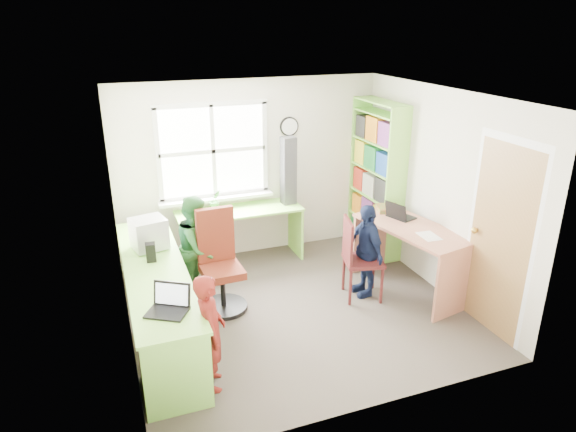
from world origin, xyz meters
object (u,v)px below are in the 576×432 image
object	(u,v)px
right_desk	(411,244)
person_navy	(366,250)
person_green	(198,248)
potted_plant	(215,200)
l_desk	(182,308)
laptop_right	(399,214)
crt_monitor	(149,234)
swivel_chair	(220,267)
cd_tower	(288,171)
laptop_left	(169,305)
bookshelf	(376,182)
person_red	(210,332)
wooden_chair	(357,256)

from	to	relation	value
right_desk	person_navy	distance (m)	0.56
right_desk	person_green	distance (m)	2.52
potted_plant	person_green	bearing A→B (deg)	-116.34
l_desk	laptop_right	xyz separation A→B (m)	(2.75, 0.54, 0.42)
crt_monitor	swivel_chair	bearing A→B (deg)	-28.98
right_desk	potted_plant	size ratio (longest dim) A/B	5.42
cd_tower	swivel_chair	bearing A→B (deg)	-142.42
l_desk	swivel_chair	xyz separation A→B (m)	(0.54, 0.65, 0.04)
crt_monitor	person_navy	distance (m)	2.47
laptop_left	potted_plant	distance (m)	2.47
right_desk	person_navy	world-z (taller)	person_navy
crt_monitor	laptop_right	world-z (taller)	crt_monitor
bookshelf	potted_plant	distance (m)	2.22
right_desk	person_green	size ratio (longest dim) A/B	1.22
person_red	person_green	bearing A→B (deg)	0.58
crt_monitor	person_green	world-z (taller)	person_green
swivel_chair	wooden_chair	bearing A→B (deg)	-15.18
laptop_left	cd_tower	size ratio (longest dim) A/B	0.47
cd_tower	person_navy	xyz separation A→B (m)	(0.46, -1.38, -0.64)
wooden_chair	crt_monitor	bearing A→B (deg)	-179.83
right_desk	swivel_chair	distance (m)	2.27
swivel_chair	person_red	world-z (taller)	swivel_chair
potted_plant	crt_monitor	bearing A→B (deg)	-135.56
laptop_left	l_desk	bearing A→B (deg)	102.70
laptop_left	right_desk	bearing A→B (deg)	45.66
right_desk	bookshelf	world-z (taller)	bookshelf
crt_monitor	person_red	bearing A→B (deg)	-90.69
wooden_chair	person_navy	distance (m)	0.15
l_desk	swivel_chair	bearing A→B (deg)	50.68
potted_plant	person_green	world-z (taller)	person_green
swivel_chair	l_desk	bearing A→B (deg)	-131.74
swivel_chair	crt_monitor	distance (m)	0.86
wooden_chair	cd_tower	xyz separation A→B (m)	(-0.32, 1.42, 0.67)
person_red	wooden_chair	bearing A→B (deg)	-55.63
bookshelf	laptop_right	xyz separation A→B (m)	(-0.20, -0.93, -0.13)
person_green	laptop_right	bearing A→B (deg)	-65.05
laptop_left	laptop_right	world-z (taller)	laptop_right
right_desk	laptop_right	size ratio (longest dim) A/B	4.08
wooden_chair	swivel_chair	bearing A→B (deg)	-178.69
cd_tower	crt_monitor	bearing A→B (deg)	-159.68
l_desk	person_green	xyz separation A→B (m)	(0.35, 0.96, 0.17)
swivel_chair	crt_monitor	size ratio (longest dim) A/B	2.81
swivel_chair	person_red	xyz separation A→B (m)	(-0.39, -1.31, 0.05)
swivel_chair	laptop_right	bearing A→B (deg)	-5.37
bookshelf	swivel_chair	xyz separation A→B (m)	(-2.42, -0.82, -0.50)
wooden_chair	person_red	bearing A→B (deg)	-139.57
crt_monitor	laptop_right	xyz separation A→B (m)	(2.93, -0.32, -0.05)
swivel_chair	person_green	world-z (taller)	person_green
person_navy	person_green	bearing A→B (deg)	-109.38
swivel_chair	potted_plant	xyz separation A→B (m)	(0.22, 1.13, 0.39)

